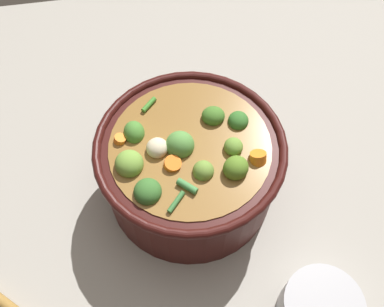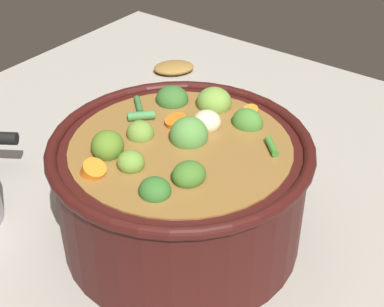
# 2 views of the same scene
# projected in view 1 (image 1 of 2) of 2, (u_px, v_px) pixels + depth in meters

# --- Properties ---
(ground_plane) EXTENTS (1.10, 1.10, 0.00)m
(ground_plane) POSITION_uv_depth(u_px,v_px,m) (190.00, 186.00, 0.77)
(ground_plane) COLOR #9E998E
(cooking_pot) EXTENTS (0.30, 0.30, 0.16)m
(cooking_pot) POSITION_uv_depth(u_px,v_px,m) (190.00, 165.00, 0.70)
(cooking_pot) COLOR #38110F
(cooking_pot) RESTS_ON ground_plane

